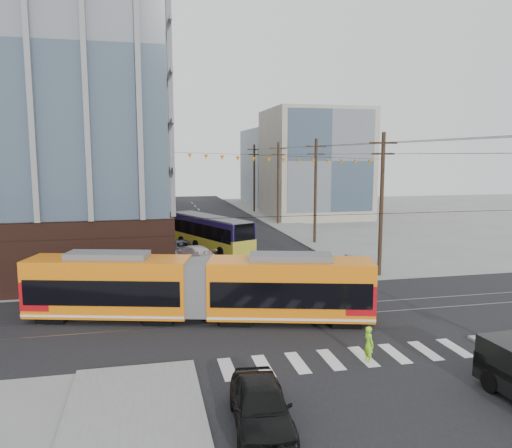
{
  "coord_description": "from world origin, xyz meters",
  "views": [
    {
      "loc": [
        -8.89,
        -23.52,
        9.31
      ],
      "look_at": [
        -1.05,
        11.7,
        4.31
      ],
      "focal_mm": 35.0,
      "sensor_mm": 36.0,
      "label": 1
    }
  ],
  "objects": [
    {
      "name": "bg_bldg_ne_far",
      "position": [
        18.0,
        68.0,
        7.0
      ],
      "size": [
        16.0,
        16.0,
        14.0
      ],
      "primitive_type": "cube",
      "color": "#8C99A5",
      "rests_on": "ground"
    },
    {
      "name": "utility_pole_far",
      "position": [
        8.5,
        56.0,
        5.5
      ],
      "size": [
        0.3,
        0.3,
        11.0
      ],
      "primitive_type": "cylinder",
      "color": "black",
      "rests_on": "ground"
    },
    {
      "name": "parked_car_grey",
      "position": [
        -5.8,
        23.34,
        0.7
      ],
      "size": [
        2.64,
        5.18,
        1.4
      ],
      "primitive_type": "imported",
      "rotation": [
        0.0,
        0.0,
        3.21
      ],
      "color": "#3D4048",
      "rests_on": "ground"
    },
    {
      "name": "bg_bldg_ne_near",
      "position": [
        16.0,
        48.0,
        8.0
      ],
      "size": [
        14.0,
        14.0,
        16.0
      ],
      "primitive_type": "cube",
      "color": "gray",
      "rests_on": "ground"
    },
    {
      "name": "ground",
      "position": [
        0.0,
        0.0,
        0.0
      ],
      "size": [
        160.0,
        160.0,
        0.0
      ],
      "primitive_type": "plane",
      "color": "slate"
    },
    {
      "name": "bg_bldg_nw_near",
      "position": [
        -17.0,
        52.0,
        9.0
      ],
      "size": [
        18.0,
        16.0,
        18.0
      ],
      "primitive_type": "cube",
      "color": "#8C99A5",
      "rests_on": "ground"
    },
    {
      "name": "pedestrian",
      "position": [
        0.78,
        -3.58,
        0.84
      ],
      "size": [
        0.46,
        0.65,
        1.67
      ],
      "primitive_type": "imported",
      "rotation": [
        0.0,
        0.0,
        1.68
      ],
      "color": "#8CEB20",
      "rests_on": "ground"
    },
    {
      "name": "city_bus",
      "position": [
        -2.76,
        25.09,
        1.7
      ],
      "size": [
        7.24,
        12.04,
        3.4
      ],
      "primitive_type": null,
      "rotation": [
        0.0,
        0.0,
        0.42
      ],
      "color": "#1A1241",
      "rests_on": "ground"
    },
    {
      "name": "jersey_barrier",
      "position": [
        8.3,
        13.76,
        0.43
      ],
      "size": [
        1.59,
        4.4,
        0.86
      ],
      "primitive_type": "cube",
      "rotation": [
        0.0,
        0.0,
        0.15
      ],
      "color": "gray",
      "rests_on": "ground"
    },
    {
      "name": "parked_car_white",
      "position": [
        -4.95,
        19.5,
        0.75
      ],
      "size": [
        4.01,
        5.6,
        1.51
      ],
      "primitive_type": "imported",
      "rotation": [
        0.0,
        0.0,
        3.55
      ],
      "color": "silver",
      "rests_on": "ground"
    },
    {
      "name": "streetcar",
      "position": [
        -6.1,
        3.86,
        1.87
      ],
      "size": [
        19.43,
        7.69,
        3.74
      ],
      "primitive_type": null,
      "rotation": [
        0.0,
        0.0,
        -0.26
      ],
      "color": "orange",
      "rests_on": "ground"
    },
    {
      "name": "bg_bldg_nw_far",
      "position": [
        -14.0,
        72.0,
        10.0
      ],
      "size": [
        16.0,
        18.0,
        20.0
      ],
      "primitive_type": "cube",
      "color": "gray",
      "rests_on": "ground"
    },
    {
      "name": "parked_car_silver",
      "position": [
        -5.1,
        12.6,
        0.79
      ],
      "size": [
        2.84,
        5.07,
        1.58
      ],
      "primitive_type": "imported",
      "rotation": [
        0.0,
        0.0,
        3.4
      ],
      "color": "#8F929C",
      "rests_on": "ground"
    },
    {
      "name": "black_sedan",
      "position": [
        -5.24,
        -7.89,
        0.83
      ],
      "size": [
        2.37,
        5.0,
        1.65
      ],
      "primitive_type": "imported",
      "rotation": [
        0.0,
        0.0,
        -0.09
      ],
      "color": "black",
      "rests_on": "ground"
    }
  ]
}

